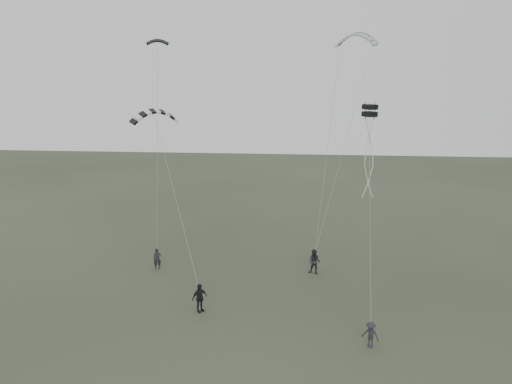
# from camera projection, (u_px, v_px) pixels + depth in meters

# --- Properties ---
(ground) EXTENTS (140.00, 140.00, 0.00)m
(ground) POSITION_uv_depth(u_px,v_px,m) (236.00, 316.00, 31.70)
(ground) COLOR #313B26
(ground) RESTS_ON ground
(flyer_left) EXTENTS (0.70, 0.56, 1.67)m
(flyer_left) POSITION_uv_depth(u_px,v_px,m) (157.00, 259.00, 39.38)
(flyer_left) COLOR black
(flyer_left) RESTS_ON ground
(flyer_right) EXTENTS (1.13, 1.00, 1.94)m
(flyer_right) POSITION_uv_depth(u_px,v_px,m) (314.00, 262.00, 38.36)
(flyer_right) COLOR #232328
(flyer_right) RESTS_ON ground
(flyer_center) EXTENTS (1.11, 1.12, 1.90)m
(flyer_center) POSITION_uv_depth(u_px,v_px,m) (200.00, 298.00, 32.11)
(flyer_center) COLOR black
(flyer_center) RESTS_ON ground
(flyer_far) EXTENTS (1.14, 0.99, 1.53)m
(flyer_far) POSITION_uv_depth(u_px,v_px,m) (370.00, 335.00, 27.86)
(flyer_far) COLOR #26262B
(flyer_far) RESTS_ON ground
(kite_dark_small) EXTENTS (1.80, 1.06, 0.69)m
(kite_dark_small) POSITION_uv_depth(u_px,v_px,m) (157.00, 41.00, 38.35)
(kite_dark_small) COLOR black
(kite_dark_small) RESTS_ON flyer_left
(kite_pale_large) EXTENTS (3.56, 2.45, 1.59)m
(kite_pale_large) POSITION_uv_depth(u_px,v_px,m) (356.00, 34.00, 39.91)
(kite_pale_large) COLOR #B5B8BA
(kite_pale_large) RESTS_ON flyer_right
(kite_striped) EXTENTS (3.36, 2.70, 1.42)m
(kite_striped) POSITION_uv_depth(u_px,v_px,m) (155.00, 111.00, 34.04)
(kite_striped) COLOR black
(kite_striped) RESTS_ON flyer_center
(kite_box) EXTENTS (1.01, 1.01, 0.77)m
(kite_box) POSITION_uv_depth(u_px,v_px,m) (370.00, 110.00, 30.74)
(kite_box) COLOR black
(kite_box) RESTS_ON flyer_far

